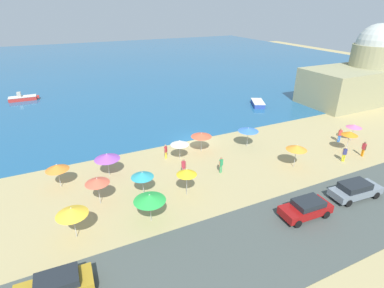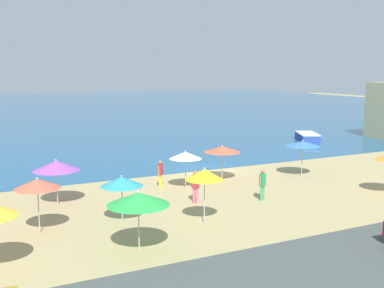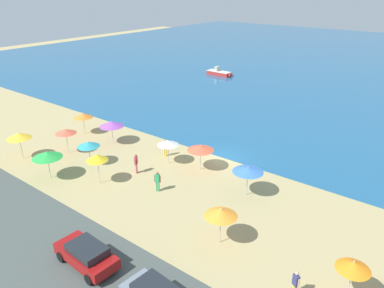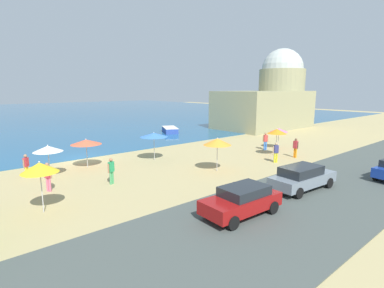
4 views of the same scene
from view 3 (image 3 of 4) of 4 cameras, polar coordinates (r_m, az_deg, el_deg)
The scene contains 21 objects.
ground_plane at distance 35.24m, azimuth 4.93°, elevation -2.19°, with size 160.00×160.00×0.00m, color tan.
sea at distance 84.95m, azimuth 26.20°, elevation 10.85°, with size 150.00×110.00×0.05m, color #215A86.
coastal_road at distance 24.50m, azimuth -20.03°, elevation -16.56°, with size 80.00×8.00×0.06m, color #454D49.
beach_umbrella_0 at distance 32.99m, azimuth -21.23°, elevation -1.55°, with size 2.47×2.47×2.47m.
beach_umbrella_1 at distance 32.25m, azimuth 1.30°, elevation -0.63°, with size 2.34×2.34×2.30m.
beach_umbrella_2 at distance 38.50m, azimuth -12.17°, elevation 3.02°, with size 2.44×2.44×2.43m.
beach_umbrella_4 at distance 37.71m, azimuth -24.87°, elevation 1.15°, with size 2.24×2.24×2.62m.
beach_umbrella_5 at distance 41.80m, azimuth -16.28°, elevation 4.21°, with size 2.06×2.06×2.40m.
beach_umbrella_6 at distance 21.11m, azimuth 23.39°, elevation -16.65°, with size 1.74×1.74×2.58m.
beach_umbrella_7 at distance 37.38m, azimuth -18.70°, elevation 1.84°, with size 2.00×2.00×2.50m.
beach_umbrella_8 at distance 34.45m, azimuth -15.50°, elevation -0.02°, with size 1.98×1.98×2.27m.
beach_umbrella_9 at distance 30.84m, azimuth -14.27°, elevation -2.02°, with size 1.78×1.78×2.65m.
beach_umbrella_10 at distance 33.42m, azimuth -3.67°, elevation 0.19°, with size 1.96×1.96×2.31m.
beach_umbrella_11 at distance 28.59m, azimuth 8.53°, elevation -3.90°, with size 2.38×2.38×2.45m.
beach_umbrella_12 at distance 23.36m, azimuth 4.42°, elevation -10.37°, with size 2.08×2.08×2.55m.
bather_1 at distance 32.42m, azimuth -8.52°, elevation -2.79°, with size 0.37×0.50×1.79m.
bather_3 at distance 21.26m, azimuth 15.51°, elevation -19.73°, with size 0.50×0.38×1.72m.
bather_4 at distance 29.49m, azimuth -5.29°, elevation -5.53°, with size 0.54×0.34×1.73m.
bather_5 at distance 35.27m, azimuth -4.13°, elevation -0.48°, with size 0.44×0.42×1.66m.
parked_car_3 at distance 23.24m, azimuth -15.77°, elevation -15.86°, with size 4.17×2.04×1.44m.
skiff_nearshore at distance 67.21m, azimuth 4.15°, elevation 10.77°, with size 4.79×1.70×1.47m.
Camera 3 is at (17.06, -26.81, 15.24)m, focal length 35.00 mm.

